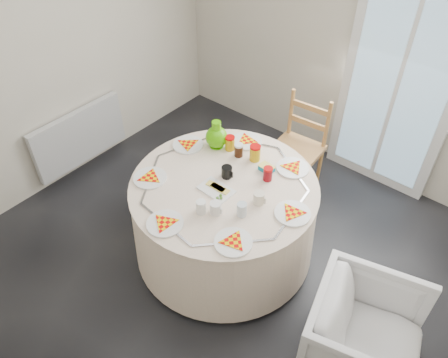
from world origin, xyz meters
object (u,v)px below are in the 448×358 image
Objects in this scene: wooden_chair at (297,149)px; green_pitcher at (216,133)px; table at (224,219)px; armchair at (368,330)px; radiator at (80,137)px.

green_pitcher reaches higher than wooden_chair.
table is 2.03× the size of armchair.
radiator is 4.30× the size of green_pitcher.
green_pitcher is (-0.35, 0.32, 0.49)m from table.
green_pitcher is at bearing 136.98° from table.
radiator is at bearing 73.79° from armchair.
table is 1.52× the size of wooden_chair.
wooden_chair reaches higher than armchair.
wooden_chair is 4.10× the size of green_pitcher.
wooden_chair is at bearing 31.38° from radiator.
table is 1.03m from wooden_chair.
wooden_chair reaches higher than table.
wooden_chair is 0.89m from green_pitcher.
wooden_chair is 1.77m from armchair.
wooden_chair is at bearing 89.17° from table.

